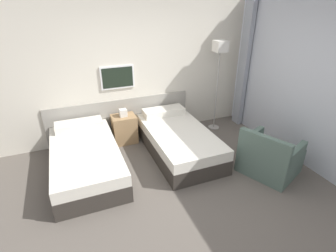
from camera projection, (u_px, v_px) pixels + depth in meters
The scene contains 8 objects.
ground_plane at pixel (188, 190), 3.98m from camera, with size 16.00×16.00×0.00m, color #5B544C.
wall_headboard at pixel (142, 72), 5.15m from camera, with size 10.00×0.10×2.70m.
wall_window at pixel (323, 90), 4.04m from camera, with size 0.21×4.58×2.70m.
bed_near_door at pixel (86, 159), 4.31m from camera, with size 1.04×1.98×0.59m.
bed_near_window at pixel (178, 140), 4.86m from camera, with size 1.04×1.98×0.59m.
nightstand at pixel (124, 128), 5.18m from camera, with size 0.46×0.37×0.70m.
floor_lamp at pixel (220, 56), 5.17m from camera, with size 0.24×0.24×1.88m.
armchair at pixel (269, 158), 4.28m from camera, with size 1.03×1.05×0.79m.
Camera 1 is at (-1.46, -2.79, 2.64)m, focal length 28.00 mm.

